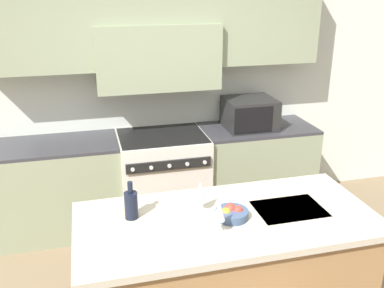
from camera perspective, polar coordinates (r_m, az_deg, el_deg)
name	(u,v)px	position (r m, az deg, el deg)	size (l,w,h in m)	color
back_cabinetry	(155,61)	(4.23, -4.97, 10.92)	(10.00, 0.46, 2.70)	silver
back_counter	(163,178)	(4.33, -3.95, -4.48)	(3.16, 0.62, 0.91)	gray
range_stove	(163,178)	(4.31, -3.90, -4.55)	(0.85, 0.70, 0.92)	beige
microwave	(250,113)	(4.35, 7.68, 4.06)	(0.49, 0.44, 0.30)	black
kitchen_island	(225,277)	(2.98, 4.47, -17.25)	(1.89, 0.87, 0.92)	olive
wine_bottle	(131,204)	(2.69, -8.12, -7.97)	(0.08, 0.08, 0.25)	black
wine_glass_near	(219,212)	(2.49, 3.68, -8.98)	(0.07, 0.07, 0.21)	white
wine_glass_far	(200,191)	(2.71, 1.12, -6.27)	(0.07, 0.07, 0.21)	white
fruit_bowl	(232,213)	(2.71, 5.33, -9.14)	(0.21, 0.21, 0.08)	#384C6B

